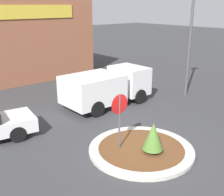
% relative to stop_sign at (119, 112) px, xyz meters
% --- Properties ---
extents(ground_plane, '(120.00, 120.00, 0.00)m').
position_rel_stop_sign_xyz_m(ground_plane, '(0.67, -0.56, -1.68)').
color(ground_plane, '#38383A').
extents(traffic_island, '(4.16, 4.16, 0.15)m').
position_rel_stop_sign_xyz_m(traffic_island, '(0.67, -0.56, -1.60)').
color(traffic_island, '#BCB7AD').
rests_on(traffic_island, ground_plane).
extents(stop_sign, '(0.78, 0.07, 2.40)m').
position_rel_stop_sign_xyz_m(stop_sign, '(0.00, 0.00, 0.00)').
color(stop_sign, '#4C4C51').
rests_on(stop_sign, ground_plane).
extents(island_shrub, '(0.81, 0.81, 1.20)m').
position_rel_stop_sign_xyz_m(island_shrub, '(0.77, -1.06, -0.87)').
color(island_shrub, brown).
rests_on(island_shrub, traffic_island).
extents(utility_truck, '(5.16, 2.44, 1.99)m').
position_rel_stop_sign_xyz_m(utility_truck, '(3.06, 4.55, -0.55)').
color(utility_truck, white).
rests_on(utility_truck, ground_plane).
extents(storefront_building, '(12.94, 6.07, 5.89)m').
position_rel_stop_sign_xyz_m(storefront_building, '(0.82, 14.49, 1.27)').
color(storefront_building, '#93563D').
rests_on(storefront_building, ground_plane).
extents(light_pole, '(0.70, 0.30, 7.04)m').
position_rel_stop_sign_xyz_m(light_pole, '(8.04, 2.65, 2.41)').
color(light_pole, '#4C4C51').
rests_on(light_pole, ground_plane).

